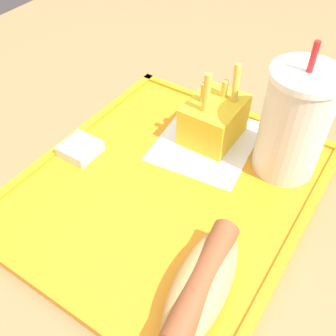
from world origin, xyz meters
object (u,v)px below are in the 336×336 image
Objects in this scene: soda_cup at (294,123)px; fries_carton at (214,119)px; sauce_cup_mayo at (80,148)px; hot_dog_far at (202,283)px.

fries_carton is at bearing -89.48° from soda_cup.
soda_cup is at bearing 90.52° from fries_carton.
soda_cup is 0.28m from sauce_cup_mayo.
fries_carton is (0.00, -0.10, -0.04)m from soda_cup.
soda_cup is 1.56× the size of fries_carton.
sauce_cup_mayo is (0.13, -0.24, -0.06)m from soda_cup.
sauce_cup_mayo is at bearing -110.21° from hot_dog_far.
hot_dog_far is 1.33× the size of fries_carton.
sauce_cup_mayo is (0.13, -0.13, -0.02)m from fries_carton.
hot_dog_far is (0.22, 0.00, -0.05)m from soda_cup.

